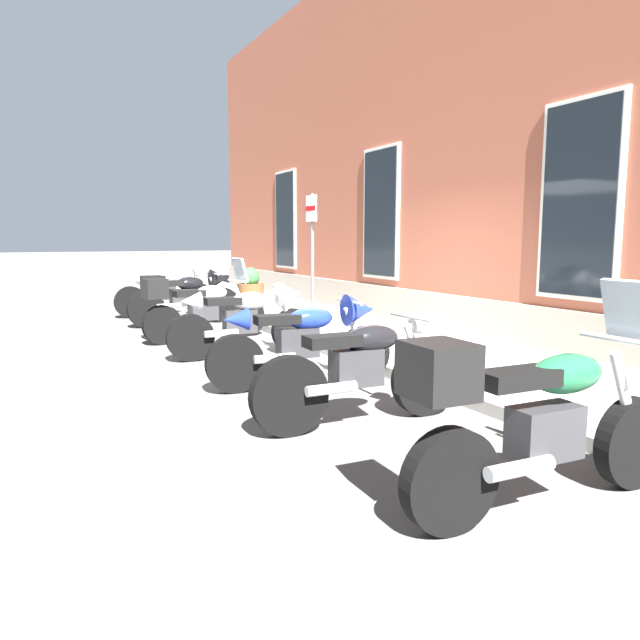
{
  "coord_description": "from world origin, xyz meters",
  "views": [
    {
      "loc": [
        7.64,
        -3.79,
        1.62
      ],
      "look_at": [
        1.05,
        -0.46,
        0.61
      ],
      "focal_mm": 33.6,
      "sensor_mm": 36.0,
      "label": 1
    }
  ],
  "objects_px": {
    "motorcycle_blue_sport": "(309,337)",
    "motorcycle_black_naked": "(363,371)",
    "motorcycle_grey_naked": "(168,293)",
    "motorcycle_green_touring": "(537,419)",
    "motorcycle_white_sport": "(249,316)",
    "motorcycle_silver_touring": "(199,307)",
    "parking_sign": "(312,240)",
    "barrel_planter": "(250,292)",
    "motorcycle_black_sport": "(189,295)"
  },
  "relations": [
    {
      "from": "motorcycle_blue_sport",
      "to": "motorcycle_black_naked",
      "type": "bearing_deg",
      "value": -7.51
    },
    {
      "from": "motorcycle_grey_naked",
      "to": "motorcycle_blue_sport",
      "type": "bearing_deg",
      "value": 0.2
    },
    {
      "from": "motorcycle_blue_sport",
      "to": "motorcycle_green_touring",
      "type": "distance_m",
      "value": 3.4
    },
    {
      "from": "motorcycle_white_sport",
      "to": "motorcycle_green_touring",
      "type": "relative_size",
      "value": 1.02
    },
    {
      "from": "motorcycle_silver_touring",
      "to": "parking_sign",
      "type": "bearing_deg",
      "value": 90.46
    },
    {
      "from": "motorcycle_white_sport",
      "to": "motorcycle_blue_sport",
      "type": "distance_m",
      "value": 1.87
    },
    {
      "from": "motorcycle_white_sport",
      "to": "motorcycle_green_touring",
      "type": "height_order",
      "value": "motorcycle_green_touring"
    },
    {
      "from": "motorcycle_white_sport",
      "to": "barrel_planter",
      "type": "distance_m",
      "value": 4.41
    },
    {
      "from": "motorcycle_green_touring",
      "to": "motorcycle_white_sport",
      "type": "bearing_deg",
      "value": 178.45
    },
    {
      "from": "motorcycle_black_sport",
      "to": "barrel_planter",
      "type": "height_order",
      "value": "motorcycle_black_sport"
    },
    {
      "from": "motorcycle_green_touring",
      "to": "barrel_planter",
      "type": "xyz_separation_m",
      "value": [
        -9.39,
        1.68,
        -0.06
      ]
    },
    {
      "from": "motorcycle_grey_naked",
      "to": "motorcycle_black_naked",
      "type": "bearing_deg",
      "value": -1.18
    },
    {
      "from": "motorcycle_white_sport",
      "to": "motorcycle_green_touring",
      "type": "distance_m",
      "value": 5.26
    },
    {
      "from": "motorcycle_white_sport",
      "to": "barrel_planter",
      "type": "bearing_deg",
      "value": 159.56
    },
    {
      "from": "parking_sign",
      "to": "motorcycle_black_sport",
      "type": "bearing_deg",
      "value": -138.17
    },
    {
      "from": "motorcycle_black_sport",
      "to": "parking_sign",
      "type": "xyz_separation_m",
      "value": [
        1.87,
        1.67,
        1.03
      ]
    },
    {
      "from": "motorcycle_black_naked",
      "to": "motorcycle_green_touring",
      "type": "distance_m",
      "value": 1.92
    },
    {
      "from": "motorcycle_white_sport",
      "to": "motorcycle_green_touring",
      "type": "xyz_separation_m",
      "value": [
        5.26,
        -0.14,
        0.01
      ]
    },
    {
      "from": "motorcycle_black_sport",
      "to": "barrel_planter",
      "type": "relative_size",
      "value": 2.43
    },
    {
      "from": "motorcycle_black_sport",
      "to": "motorcycle_white_sport",
      "type": "distance_m",
      "value": 3.43
    },
    {
      "from": "motorcycle_black_sport",
      "to": "motorcycle_blue_sport",
      "type": "height_order",
      "value": "motorcycle_black_sport"
    },
    {
      "from": "motorcycle_white_sport",
      "to": "motorcycle_blue_sport",
      "type": "relative_size",
      "value": 0.99
    },
    {
      "from": "motorcycle_white_sport",
      "to": "motorcycle_grey_naked",
      "type": "bearing_deg",
      "value": -179.86
    },
    {
      "from": "motorcycle_black_sport",
      "to": "motorcycle_silver_touring",
      "type": "xyz_separation_m",
      "value": [
        1.88,
        -0.33,
        -0.02
      ]
    },
    {
      "from": "motorcycle_white_sport",
      "to": "motorcycle_black_naked",
      "type": "xyz_separation_m",
      "value": [
        3.34,
        -0.18,
        -0.08
      ]
    },
    {
      "from": "motorcycle_black_sport",
      "to": "barrel_planter",
      "type": "bearing_deg",
      "value": 115.42
    },
    {
      "from": "motorcycle_white_sport",
      "to": "parking_sign",
      "type": "height_order",
      "value": "parking_sign"
    },
    {
      "from": "motorcycle_green_touring",
      "to": "motorcycle_black_naked",
      "type": "bearing_deg",
      "value": -178.8
    },
    {
      "from": "motorcycle_grey_naked",
      "to": "motorcycle_green_touring",
      "type": "distance_m",
      "value": 10.16
    },
    {
      "from": "motorcycle_blue_sport",
      "to": "motorcycle_black_naked",
      "type": "relative_size",
      "value": 1.05
    },
    {
      "from": "motorcycle_green_touring",
      "to": "barrel_planter",
      "type": "distance_m",
      "value": 9.54
    },
    {
      "from": "motorcycle_silver_touring",
      "to": "motorcycle_green_touring",
      "type": "bearing_deg",
      "value": 1.1
    },
    {
      "from": "motorcycle_silver_touring",
      "to": "parking_sign",
      "type": "distance_m",
      "value": 2.26
    },
    {
      "from": "motorcycle_silver_touring",
      "to": "parking_sign",
      "type": "relative_size",
      "value": 0.92
    },
    {
      "from": "barrel_planter",
      "to": "motorcycle_white_sport",
      "type": "bearing_deg",
      "value": -20.44
    },
    {
      "from": "barrel_planter",
      "to": "motorcycle_green_touring",
      "type": "bearing_deg",
      "value": -10.15
    },
    {
      "from": "motorcycle_grey_naked",
      "to": "motorcycle_white_sport",
      "type": "relative_size",
      "value": 1.02
    },
    {
      "from": "motorcycle_black_naked",
      "to": "motorcycle_blue_sport",
      "type": "bearing_deg",
      "value": 172.49
    },
    {
      "from": "motorcycle_grey_naked",
      "to": "motorcycle_black_naked",
      "type": "xyz_separation_m",
      "value": [
        8.25,
        -0.17,
        -0.01
      ]
    },
    {
      "from": "barrel_planter",
      "to": "motorcycle_grey_naked",
      "type": "bearing_deg",
      "value": -116.32
    },
    {
      "from": "motorcycle_green_touring",
      "to": "barrel_planter",
      "type": "height_order",
      "value": "motorcycle_green_touring"
    },
    {
      "from": "motorcycle_black_sport",
      "to": "motorcycle_black_naked",
      "type": "distance_m",
      "value": 6.78
    },
    {
      "from": "motorcycle_blue_sport",
      "to": "motorcycle_silver_touring",
      "type": "bearing_deg",
      "value": -175.23
    },
    {
      "from": "motorcycle_grey_naked",
      "to": "motorcycle_silver_touring",
      "type": "distance_m",
      "value": 3.37
    },
    {
      "from": "motorcycle_silver_touring",
      "to": "motorcycle_black_naked",
      "type": "distance_m",
      "value": 4.89
    },
    {
      "from": "motorcycle_black_sport",
      "to": "motorcycle_green_touring",
      "type": "height_order",
      "value": "motorcycle_green_touring"
    },
    {
      "from": "motorcycle_white_sport",
      "to": "parking_sign",
      "type": "bearing_deg",
      "value": 132.1
    },
    {
      "from": "motorcycle_blue_sport",
      "to": "motorcycle_black_naked",
      "type": "height_order",
      "value": "motorcycle_blue_sport"
    },
    {
      "from": "motorcycle_blue_sport",
      "to": "parking_sign",
      "type": "xyz_separation_m",
      "value": [
        -3.43,
        1.72,
        1.04
      ]
    },
    {
      "from": "motorcycle_grey_naked",
      "to": "parking_sign",
      "type": "relative_size",
      "value": 0.95
    }
  ]
}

